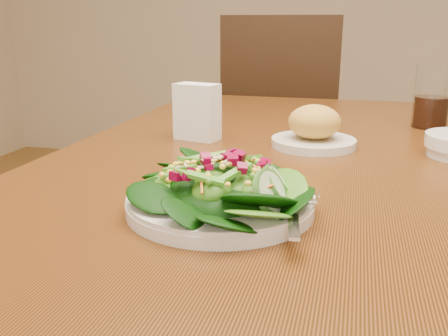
{
  "coord_description": "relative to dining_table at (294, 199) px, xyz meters",
  "views": [
    {
      "loc": [
        0.11,
        -0.95,
        0.99
      ],
      "look_at": [
        -0.06,
        -0.33,
        0.8
      ],
      "focal_mm": 40.0,
      "sensor_mm": 36.0,
      "label": 1
    }
  ],
  "objects": [
    {
      "name": "dining_table",
      "position": [
        0.0,
        0.0,
        0.0
      ],
      "size": [
        0.9,
        1.4,
        0.75
      ],
      "color": "brown",
      "rests_on": "ground_plane"
    },
    {
      "name": "chair_far",
      "position": [
        -0.19,
        1.08,
        -0.11
      ],
      "size": [
        0.5,
        0.51,
        1.02
      ],
      "rotation": [
        0.0,
        0.0,
        3.21
      ],
      "color": "black",
      "rests_on": "ground_plane"
    },
    {
      "name": "salad_plate",
      "position": [
        -0.05,
        -0.35,
        0.13
      ],
      "size": [
        0.25,
        0.25,
        0.07
      ],
      "rotation": [
        0.0,
        0.0,
        0.17
      ],
      "color": "silver",
      "rests_on": "dining_table"
    },
    {
      "name": "bread_plate",
      "position": [
        0.03,
        0.04,
        0.14
      ],
      "size": [
        0.17,
        0.17,
        0.09
      ],
      "color": "silver",
      "rests_on": "dining_table"
    },
    {
      "name": "drinking_glass",
      "position": [
        0.28,
        0.3,
        0.16
      ],
      "size": [
        0.08,
        0.08,
        0.15
      ],
      "color": "silver",
      "rests_on": "dining_table"
    },
    {
      "name": "napkin_holder",
      "position": [
        -0.21,
        0.04,
        0.16
      ],
      "size": [
        0.1,
        0.07,
        0.12
      ],
      "rotation": [
        0.0,
        0.0,
        -0.23
      ],
      "color": "white",
      "rests_on": "dining_table"
    }
  ]
}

